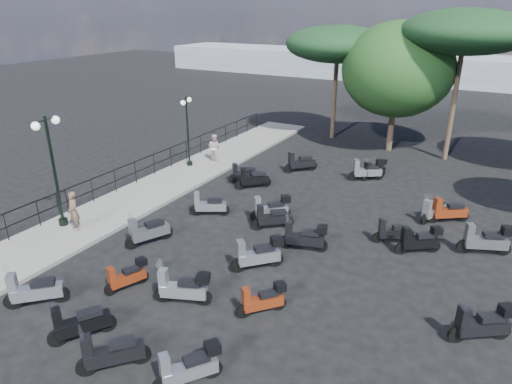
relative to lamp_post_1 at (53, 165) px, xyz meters
The scene contains 35 objects.
ground 7.72m from the lamp_post_1, 11.67° to the left, with size 120.00×120.00×0.00m, color black.
sidewalk 5.20m from the lamp_post_1, 82.41° to the left, with size 3.00×30.00×0.15m, color slate.
railing 4.67m from the lamp_post_1, 99.38° to the left, with size 0.04×26.04×1.10m.
lamp_post_1 is the anchor object (origin of this frame).
lamp_post_2 8.38m from the lamp_post_1, 90.03° to the left, with size 0.49×1.07×3.75m.
woman 1.90m from the lamp_post_1, ahead, with size 0.57×0.38×1.56m, color brown.
pedestrian_far 9.94m from the lamp_post_1, 85.88° to the left, with size 0.74×0.57×1.51m, color beige.
scooter_0 5.65m from the lamp_post_1, 48.15° to the right, with size 1.39×1.34×1.45m.
scooter_1 7.55m from the lamp_post_1, 36.17° to the right, with size 1.09×1.54×1.41m.
scooter_2 4.46m from the lamp_post_1, ahead, with size 0.99×1.73×1.48m.
scooter_3 6.24m from the lamp_post_1, 40.78° to the left, with size 1.51×0.95×1.33m.
scooter_4 9.03m from the lamp_post_1, 64.97° to the left, with size 1.24×1.22×1.30m.
scooter_5 12.28m from the lamp_post_1, 62.64° to the left, with size 1.34×1.40×1.46m.
scooter_7 6.01m from the lamp_post_1, 20.07° to the right, with size 0.75×1.41×1.18m.
scooter_8 8.61m from the lamp_post_1, ahead, with size 1.41×1.45×1.47m.
scooter_9 8.62m from the lamp_post_1, 28.63° to the left, with size 1.35×1.17×1.34m.
scooter_10 8.92m from the lamp_post_1, 58.57° to the left, with size 1.34×1.33×1.42m.
scooter_11 9.01m from the lamp_post_1, 32.36° to the right, with size 1.28×1.40×1.42m.
scooter_12 7.75m from the lamp_post_1, 13.06° to the right, with size 1.70×0.90×1.42m.
scooter_13 9.84m from the lamp_post_1, 18.33° to the left, with size 1.73×0.77×1.40m.
scooter_14 8.61m from the lamp_post_1, 33.86° to the left, with size 1.42×1.28×1.39m.
scooter_15 14.54m from the lamp_post_1, 51.01° to the left, with size 1.58×1.14×1.43m.
scooter_17 10.43m from the lamp_post_1, 24.07° to the right, with size 1.14×1.44×1.34m.
scooter_18 9.84m from the lamp_post_1, ahead, with size 1.13×1.24×1.21m.
scooter_19 13.08m from the lamp_post_1, 23.53° to the left, with size 1.43×0.87×1.25m.
scooter_20 15.17m from the lamp_post_1, 31.65° to the left, with size 0.83×1.56×1.31m.
scooter_21 15.02m from the lamp_post_1, 51.24° to the left, with size 0.96×1.40×1.25m.
scooter_23 15.30m from the lamp_post_1, ahead, with size 1.52×1.15×1.39m.
scooter_24 13.84m from the lamp_post_1, 20.61° to the left, with size 1.45×1.11×1.33m.
scooter_25 16.13m from the lamp_post_1, 21.56° to the left, with size 1.77×0.96×1.48m.
scooter_26 15.71m from the lamp_post_1, 30.95° to the left, with size 1.50×1.11×1.40m.
broadleaf_tree 19.19m from the lamp_post_1, 62.70° to the left, with size 6.39×6.39×7.57m.
pine_0 21.12m from the lamp_post_1, 54.45° to the left, with size 6.84×6.84×8.20m.
pine_2 18.91m from the lamp_post_1, 75.47° to the left, with size 6.59×6.59×7.20m.
distant_hills 47.02m from the lamp_post_1, 81.32° to the left, with size 70.00×8.00×3.00m, color gray.
Camera 1 is at (7.57, -12.06, 8.28)m, focal length 32.00 mm.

